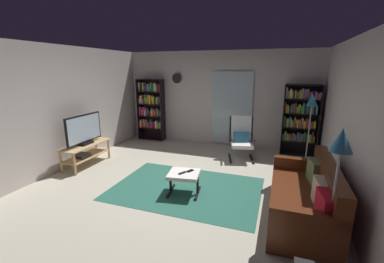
{
  "coord_description": "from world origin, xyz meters",
  "views": [
    {
      "loc": [
        1.67,
        -4.04,
        2.12
      ],
      "look_at": [
        -0.02,
        0.77,
        0.85
      ],
      "focal_mm": 23.68,
      "sensor_mm": 36.0,
      "label": 1
    }
  ],
  "objects": [
    {
      "name": "lounge_armchair",
      "position": [
        0.85,
        1.87,
        0.53
      ],
      "size": [
        0.71,
        0.77,
        1.02
      ],
      "color": "black",
      "rests_on": "ground"
    },
    {
      "name": "ground_plane",
      "position": [
        0.0,
        0.0,
        0.0
      ],
      "size": [
        7.02,
        7.02,
        0.0
      ],
      "primitive_type": "plane",
      "color": "#B7B09B"
    },
    {
      "name": "cell_phone",
      "position": [
        0.28,
        -0.17,
        0.39
      ],
      "size": [
        0.12,
        0.16,
        0.01
      ],
      "primitive_type": "cube",
      "rotation": [
        0.0,
        0.0,
        -0.46
      ],
      "color": "black",
      "rests_on": "ottoman"
    },
    {
      "name": "wall_left",
      "position": [
        -2.7,
        0.0,
        1.3
      ],
      "size": [
        0.06,
        6.0,
        2.6
      ],
      "primitive_type": "cube",
      "color": "beige",
      "rests_on": "ground"
    },
    {
      "name": "ottoman",
      "position": [
        0.2,
        -0.27,
        0.32
      ],
      "size": [
        0.59,
        0.55,
        0.39
      ],
      "color": "white",
      "rests_on": "ground"
    },
    {
      "name": "bookshelf_near_sofa",
      "position": [
        2.15,
        2.61,
        0.96
      ],
      "size": [
        0.83,
        0.3,
        1.76
      ],
      "color": "black",
      "rests_on": "ground"
    },
    {
      "name": "floor_lamp_by_shelf",
      "position": [
        2.31,
        1.94,
        1.34
      ],
      "size": [
        0.24,
        0.24,
        1.59
      ],
      "color": "#A5A5AD",
      "rests_on": "ground"
    },
    {
      "name": "television",
      "position": [
        -2.35,
        0.26,
        0.81
      ],
      "size": [
        0.2,
        1.01,
        0.66
      ],
      "color": "black",
      "rests_on": "tv_stand"
    },
    {
      "name": "tv_remote",
      "position": [
        0.19,
        -0.31,
        0.39
      ],
      "size": [
        0.1,
        0.15,
        0.02
      ],
      "primitive_type": "cube",
      "rotation": [
        0.0,
        0.0,
        -0.49
      ],
      "color": "black",
      "rests_on": "ottoman"
    },
    {
      "name": "wall_clock",
      "position": [
        -1.2,
        2.82,
        1.85
      ],
      "size": [
        0.29,
        0.03,
        0.29
      ],
      "color": "silver"
    },
    {
      "name": "glass_door_panel",
      "position": [
        0.42,
        2.83,
        1.05
      ],
      "size": [
        1.1,
        0.01,
        2.0
      ],
      "primitive_type": "cube",
      "color": "silver"
    },
    {
      "name": "wall_right",
      "position": [
        2.7,
        0.0,
        1.3
      ],
      "size": [
        0.06,
        6.0,
        2.6
      ],
      "primitive_type": "cube",
      "color": "beige",
      "rests_on": "ground"
    },
    {
      "name": "bookshelf_near_tv",
      "position": [
        -1.99,
        2.68,
        0.98
      ],
      "size": [
        0.79,
        0.3,
        1.82
      ],
      "color": "black",
      "rests_on": "ground"
    },
    {
      "name": "tv_stand",
      "position": [
        -2.35,
        0.23,
        0.32
      ],
      "size": [
        0.46,
        1.19,
        0.49
      ],
      "color": "tan",
      "rests_on": "ground"
    },
    {
      "name": "area_rug",
      "position": [
        0.17,
        -0.1,
        0.0
      ],
      "size": [
        2.63,
        1.82,
        0.01
      ],
      "primitive_type": "cube",
      "color": "#296150",
      "rests_on": "ground"
    },
    {
      "name": "leather_sofa",
      "position": [
        2.13,
        -0.4,
        0.31
      ],
      "size": [
        0.83,
        1.92,
        0.85
      ],
      "color": "#542612",
      "rests_on": "ground"
    },
    {
      "name": "wall_back",
      "position": [
        0.0,
        2.9,
        1.3
      ],
      "size": [
        5.6,
        0.06,
        2.6
      ],
      "primitive_type": "cube",
      "color": "beige",
      "rests_on": "ground"
    },
    {
      "name": "floor_lamp_by_sofa",
      "position": [
        2.29,
        -1.21,
        1.29
      ],
      "size": [
        0.23,
        0.23,
        1.55
      ],
      "color": "#A5A5AD",
      "rests_on": "ground"
    }
  ]
}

